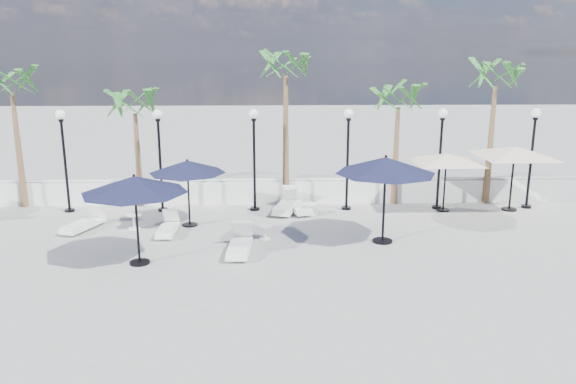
{
  "coord_description": "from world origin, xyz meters",
  "views": [
    {
      "loc": [
        0.62,
        -14.14,
        5.85
      ],
      "look_at": [
        1.16,
        3.29,
        1.5
      ],
      "focal_mm": 35.0,
      "sensor_mm": 36.0,
      "label": 1
    }
  ],
  "objects_px": {
    "parasol_cream_sq_b": "(515,147)",
    "parasol_cream_sq_a": "(447,154)",
    "lounger_3": "(83,224)",
    "lounger_4": "(287,205)",
    "lounger_6": "(296,206)",
    "parasol_navy_right": "(386,166)",
    "parasol_navy_mid": "(187,167)",
    "lounger_5": "(240,245)",
    "parasol_navy_left": "(134,185)",
    "lounger_2": "(168,228)"
  },
  "relations": [
    {
      "from": "parasol_cream_sq_b",
      "to": "parasol_cream_sq_a",
      "type": "bearing_deg",
      "value": -180.0
    },
    {
      "from": "lounger_3",
      "to": "parasol_cream_sq_b",
      "type": "bearing_deg",
      "value": 28.19
    },
    {
      "from": "lounger_4",
      "to": "lounger_6",
      "type": "height_order",
      "value": "lounger_4"
    },
    {
      "from": "parasol_navy_right",
      "to": "parasol_navy_mid",
      "type": "bearing_deg",
      "value": 163.1
    },
    {
      "from": "parasol_navy_mid",
      "to": "lounger_5",
      "type": "bearing_deg",
      "value": -56.28
    },
    {
      "from": "lounger_3",
      "to": "parasol_navy_left",
      "type": "relative_size",
      "value": 0.64
    },
    {
      "from": "parasol_navy_left",
      "to": "parasol_cream_sq_b",
      "type": "relative_size",
      "value": 0.56
    },
    {
      "from": "parasol_navy_right",
      "to": "lounger_2",
      "type": "bearing_deg",
      "value": 171.62
    },
    {
      "from": "lounger_3",
      "to": "lounger_6",
      "type": "distance_m",
      "value": 7.59
    },
    {
      "from": "parasol_navy_mid",
      "to": "lounger_3",
      "type": "bearing_deg",
      "value": -173.73
    },
    {
      "from": "lounger_4",
      "to": "parasol_navy_mid",
      "type": "xyz_separation_m",
      "value": [
        -3.42,
        -1.63,
        1.81
      ]
    },
    {
      "from": "lounger_2",
      "to": "lounger_3",
      "type": "height_order",
      "value": "lounger_3"
    },
    {
      "from": "lounger_3",
      "to": "parasol_cream_sq_a",
      "type": "height_order",
      "value": "parasol_cream_sq_a"
    },
    {
      "from": "lounger_4",
      "to": "lounger_6",
      "type": "relative_size",
      "value": 1.09
    },
    {
      "from": "lounger_4",
      "to": "lounger_6",
      "type": "distance_m",
      "value": 0.37
    },
    {
      "from": "lounger_2",
      "to": "parasol_navy_right",
      "type": "relative_size",
      "value": 0.54
    },
    {
      "from": "lounger_5",
      "to": "parasol_navy_left",
      "type": "xyz_separation_m",
      "value": [
        -2.81,
        -0.77,
        2.06
      ]
    },
    {
      "from": "lounger_5",
      "to": "parasol_navy_left",
      "type": "height_order",
      "value": "parasol_navy_left"
    },
    {
      "from": "lounger_2",
      "to": "parasol_cream_sq_b",
      "type": "height_order",
      "value": "parasol_cream_sq_b"
    },
    {
      "from": "lounger_2",
      "to": "parasol_navy_mid",
      "type": "xyz_separation_m",
      "value": [
        0.6,
        0.91,
        1.86
      ]
    },
    {
      "from": "lounger_4",
      "to": "parasol_cream_sq_a",
      "type": "xyz_separation_m",
      "value": [
        5.95,
        -0.02,
        1.93
      ]
    },
    {
      "from": "parasol_cream_sq_a",
      "to": "parasol_cream_sq_b",
      "type": "xyz_separation_m",
      "value": [
        2.55,
        0.0,
        0.25
      ]
    },
    {
      "from": "parasol_navy_mid",
      "to": "parasol_cream_sq_a",
      "type": "xyz_separation_m",
      "value": [
        9.37,
        1.61,
        0.12
      ]
    },
    {
      "from": "parasol_navy_right",
      "to": "lounger_3",
      "type": "bearing_deg",
      "value": 171.13
    },
    {
      "from": "lounger_4",
      "to": "lounger_3",
      "type": "bearing_deg",
      "value": -149.48
    },
    {
      "from": "parasol_cream_sq_a",
      "to": "lounger_6",
      "type": "bearing_deg",
      "value": 179.8
    },
    {
      "from": "parasol_navy_right",
      "to": "parasol_cream_sq_a",
      "type": "xyz_separation_m",
      "value": [
        3.01,
        3.54,
        -0.28
      ]
    },
    {
      "from": "lounger_3",
      "to": "lounger_5",
      "type": "height_order",
      "value": "lounger_5"
    },
    {
      "from": "parasol_navy_mid",
      "to": "lounger_2",
      "type": "bearing_deg",
      "value": -123.39
    },
    {
      "from": "parasol_navy_mid",
      "to": "parasol_navy_right",
      "type": "height_order",
      "value": "parasol_navy_right"
    },
    {
      "from": "lounger_6",
      "to": "parasol_navy_left",
      "type": "relative_size",
      "value": 0.67
    },
    {
      "from": "lounger_5",
      "to": "lounger_6",
      "type": "relative_size",
      "value": 1.0
    },
    {
      "from": "lounger_4",
      "to": "parasol_cream_sq_b",
      "type": "height_order",
      "value": "parasol_cream_sq_b"
    },
    {
      "from": "parasol_navy_left",
      "to": "parasol_navy_right",
      "type": "height_order",
      "value": "parasol_navy_right"
    },
    {
      "from": "parasol_navy_mid",
      "to": "parasol_cream_sq_a",
      "type": "distance_m",
      "value": 9.51
    },
    {
      "from": "lounger_3",
      "to": "parasol_navy_mid",
      "type": "xyz_separation_m",
      "value": [
        3.53,
        0.39,
        1.85
      ]
    },
    {
      "from": "parasol_navy_mid",
      "to": "parasol_cream_sq_a",
      "type": "height_order",
      "value": "parasol_cream_sq_a"
    },
    {
      "from": "lounger_4",
      "to": "parasol_navy_mid",
      "type": "relative_size",
      "value": 0.82
    },
    {
      "from": "parasol_cream_sq_a",
      "to": "parasol_cream_sq_b",
      "type": "distance_m",
      "value": 2.56
    },
    {
      "from": "lounger_6",
      "to": "parasol_navy_left",
      "type": "height_order",
      "value": "parasol_navy_left"
    },
    {
      "from": "lounger_2",
      "to": "parasol_navy_right",
      "type": "height_order",
      "value": "parasol_navy_right"
    },
    {
      "from": "lounger_3",
      "to": "lounger_6",
      "type": "xyz_separation_m",
      "value": [
        7.32,
        2.02,
        0.01
      ]
    },
    {
      "from": "lounger_3",
      "to": "parasol_cream_sq_b",
      "type": "distance_m",
      "value": 15.73
    },
    {
      "from": "lounger_4",
      "to": "parasol_navy_right",
      "type": "bearing_deg",
      "value": -36.14
    },
    {
      "from": "lounger_5",
      "to": "parasol_navy_right",
      "type": "height_order",
      "value": "parasol_navy_right"
    },
    {
      "from": "parasol_navy_left",
      "to": "parasol_navy_right",
      "type": "xyz_separation_m",
      "value": [
        7.29,
        1.65,
        0.16
      ]
    },
    {
      "from": "lounger_2",
      "to": "lounger_3",
      "type": "bearing_deg",
      "value": 170.89
    },
    {
      "from": "lounger_2",
      "to": "lounger_6",
      "type": "bearing_deg",
      "value": 30.95
    },
    {
      "from": "parasol_navy_right",
      "to": "lounger_4",
      "type": "bearing_deg",
      "value": 129.55
    },
    {
      "from": "lounger_5",
      "to": "parasol_cream_sq_a",
      "type": "xyz_separation_m",
      "value": [
        7.49,
        4.42,
        1.94
      ]
    }
  ]
}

